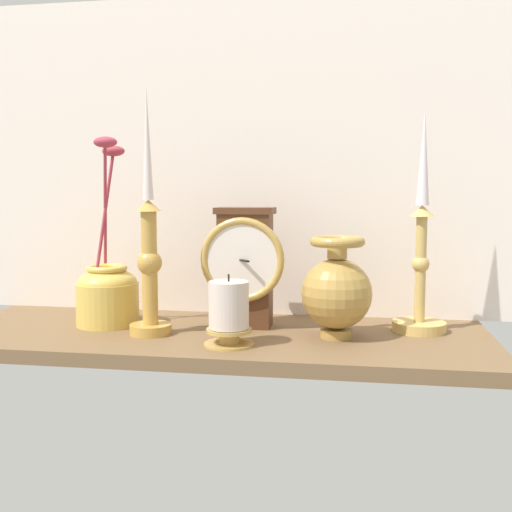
{
  "coord_description": "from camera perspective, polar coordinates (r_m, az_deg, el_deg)",
  "views": [
    {
      "loc": [
        25.64,
        -104.52,
        25.16
      ],
      "look_at": [
        8.25,
        0.0,
        14.0
      ],
      "focal_mm": 41.99,
      "sensor_mm": 36.0,
      "label": 1
    }
  ],
  "objects": [
    {
      "name": "ground_plane",
      "position": [
        1.11,
        -4.25,
        -7.77
      ],
      "size": [
        100.0,
        36.0,
        2.4
      ],
      "primitive_type": "cube",
      "color": "brown"
    },
    {
      "name": "mantel_clock",
      "position": [
        1.12,
        -1.09,
        -0.87
      ],
      "size": [
        15.58,
        9.08,
        22.51
      ],
      "color": "#522F1B",
      "rests_on": "ground_plane"
    },
    {
      "name": "brass_vase_bulbous",
      "position": [
        1.05,
        7.69,
        -3.24
      ],
      "size": [
        12.31,
        12.31,
        17.71
      ],
      "color": "#B18840",
      "rests_on": "ground_plane"
    },
    {
      "name": "back_wall",
      "position": [
        1.26,
        -2.35,
        9.35
      ],
      "size": [
        120.0,
        2.0,
        65.0
      ],
      "primitive_type": "cube",
      "color": "white",
      "rests_on": "ground_plane"
    },
    {
      "name": "candlestick_tall_left",
      "position": [
        1.08,
        -10.13,
        0.02
      ],
      "size": [
        7.49,
        7.49,
        43.86
      ],
      "color": "gold",
      "rests_on": "ground_plane"
    },
    {
      "name": "candlestick_tall_center",
      "position": [
        1.12,
        15.42,
        -0.59
      ],
      "size": [
        9.7,
        9.7,
        39.87
      ],
      "color": "tan",
      "rests_on": "ground_plane"
    },
    {
      "name": "pillar_candle_front",
      "position": [
        0.99,
        -2.61,
        -5.47
      ],
      "size": [
        8.37,
        8.37,
        11.91
      ],
      "color": "tan",
      "rests_on": "ground_plane"
    },
    {
      "name": "brass_vase_jar",
      "position": [
        1.18,
        -13.96,
        -3.21
      ],
      "size": [
        11.83,
        11.83,
        35.31
      ],
      "color": "gold",
      "rests_on": "ground_plane"
    }
  ]
}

